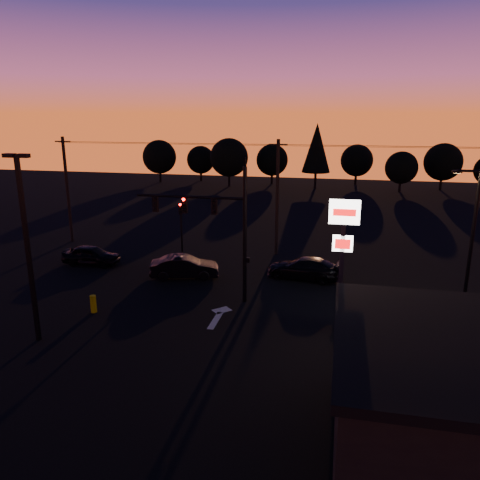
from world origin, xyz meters
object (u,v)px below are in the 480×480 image
(streetlight, at_px, (471,235))
(suv_parked, at_px, (413,365))
(parking_lot_light, at_px, (26,237))
(secondary_signal, at_px, (181,222))
(car_left, at_px, (91,255))
(traffic_signal_mast, at_px, (218,219))
(car_mid, at_px, (185,267))
(pylon_sign, at_px, (343,237))
(bollard, at_px, (93,304))
(car_right, at_px, (304,268))

(streetlight, distance_m, suv_parked, 9.94)
(parking_lot_light, bearing_deg, suv_parked, 0.31)
(secondary_signal, relative_size, car_left, 1.03)
(streetlight, bearing_deg, traffic_signal_mast, -173.86)
(car_mid, bearing_deg, car_left, 65.47)
(pylon_sign, relative_size, car_left, 1.62)
(suv_parked, bearing_deg, car_mid, 149.32)
(bollard, bearing_deg, traffic_signal_mast, 27.72)
(traffic_signal_mast, bearing_deg, car_right, 45.41)
(traffic_signal_mast, relative_size, suv_parked, 1.73)
(bollard, distance_m, car_mid, 7.33)
(bollard, height_order, car_right, car_right)
(streetlight, distance_m, bollard, 21.36)
(traffic_signal_mast, bearing_deg, suv_parked, -33.99)
(secondary_signal, bearing_deg, bollard, -97.92)
(parking_lot_light, xyz_separation_m, pylon_sign, (14.50, 4.50, -0.36))
(parking_lot_light, bearing_deg, car_left, 107.12)
(car_mid, bearing_deg, car_right, -94.24)
(streetlight, relative_size, suv_parked, 1.61)
(car_right, distance_m, suv_parked, 12.91)
(streetlight, xyz_separation_m, bollard, (-20.42, -4.88, -3.92))
(car_mid, height_order, car_right, car_mid)
(traffic_signal_mast, height_order, pylon_sign, traffic_signal_mast)
(pylon_sign, relative_size, car_mid, 1.48)
(car_left, bearing_deg, pylon_sign, -113.03)
(car_mid, bearing_deg, secondary_signal, 6.01)
(suv_parked, bearing_deg, parking_lot_light, -173.43)
(secondary_signal, distance_m, bollard, 11.22)
(suv_parked, bearing_deg, secondary_signal, 142.69)
(car_left, height_order, car_right, car_right)
(car_right, bearing_deg, pylon_sign, 26.87)
(parking_lot_light, xyz_separation_m, car_right, (12.11, 11.77, -4.54))
(streetlight, height_order, car_mid, streetlight)
(parking_lot_light, bearing_deg, traffic_signal_mast, 43.37)
(suv_parked, bearing_deg, streetlight, 72.04)
(pylon_sign, relative_size, streetlight, 0.85)
(parking_lot_light, xyz_separation_m, car_mid, (4.15, 10.23, -4.51))
(bollard, bearing_deg, car_mid, 64.45)
(traffic_signal_mast, bearing_deg, parking_lot_light, -136.63)
(traffic_signal_mast, height_order, streetlight, traffic_signal_mast)
(secondary_signal, height_order, car_right, secondary_signal)
(parking_lot_light, height_order, bollard, parking_lot_light)
(car_mid, distance_m, car_right, 8.11)
(traffic_signal_mast, bearing_deg, car_left, 157.62)
(pylon_sign, distance_m, car_right, 8.73)
(car_left, bearing_deg, streetlight, -98.68)
(bollard, bearing_deg, pylon_sign, 3.70)
(car_right, bearing_deg, parking_lot_light, -37.12)
(secondary_signal, relative_size, parking_lot_light, 0.48)
(bollard, height_order, car_left, car_left)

